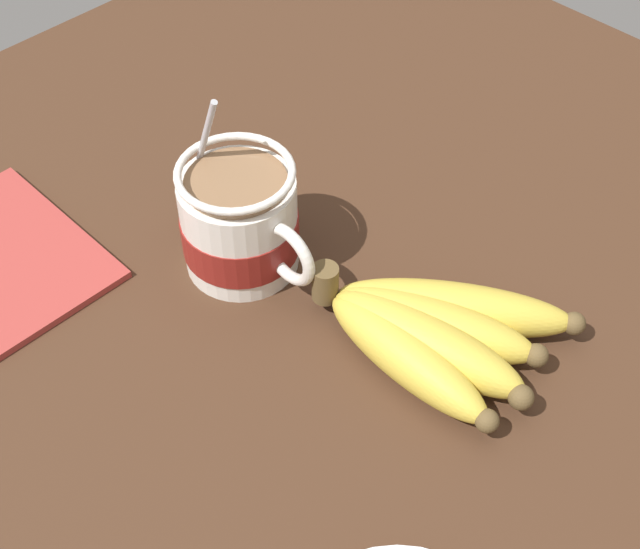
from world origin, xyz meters
TOP-DOWN VIEW (x-y plane):
  - table at (0.00, 0.00)cm, footprint 92.09×92.09cm
  - coffee_mug at (-6.84, -3.52)cm, footprint 14.87×9.00cm
  - banana_bunch at (9.14, 0.21)cm, footprint 17.76×14.23cm
  - napkin at (-20.40, -16.75)cm, footprint 17.32×12.18cm

SIDE VIEW (x-z plane):
  - table at x=0.00cm, z-range 0.00..3.21cm
  - napkin at x=-20.40cm, z-range 3.21..3.81cm
  - banana_bunch at x=9.14cm, z-range 2.97..7.27cm
  - coffee_mug at x=-6.84cm, z-range 0.09..14.65cm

